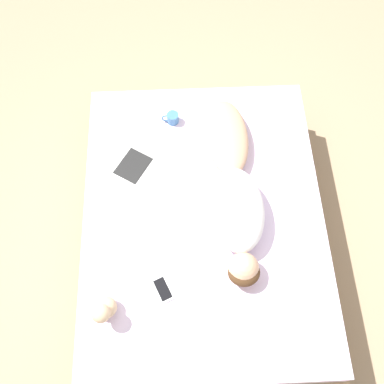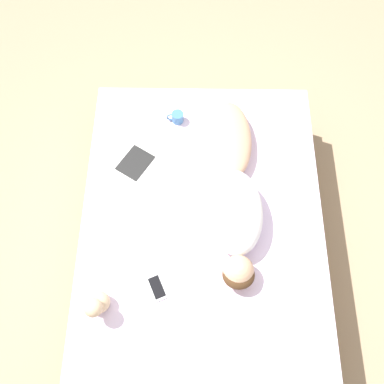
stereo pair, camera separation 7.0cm
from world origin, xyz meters
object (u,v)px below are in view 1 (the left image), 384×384
(person, at_px, (234,192))
(coffee_mug, at_px, (172,118))
(cell_phone, at_px, (163,289))
(open_magazine, at_px, (150,175))

(person, height_order, coffee_mug, person)
(cell_phone, bearing_deg, open_magazine, -108.53)
(person, distance_m, coffee_mug, 0.70)
(open_magazine, distance_m, cell_phone, 0.75)
(coffee_mug, distance_m, cell_phone, 1.16)
(open_magazine, relative_size, coffee_mug, 5.30)
(open_magazine, distance_m, coffee_mug, 0.44)
(person, xyz_separation_m, open_magazine, (0.52, -0.19, -0.09))
(person, distance_m, open_magazine, 0.56)
(coffee_mug, relative_size, cell_phone, 0.67)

